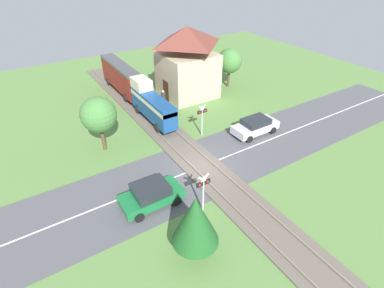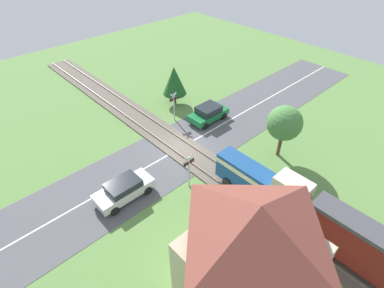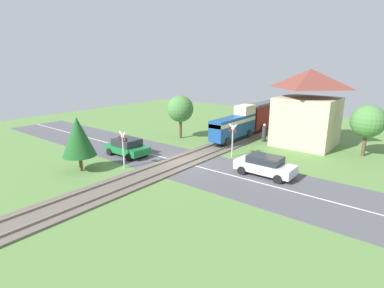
{
  "view_description": "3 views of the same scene",
  "coord_description": "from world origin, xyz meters",
  "px_view_note": "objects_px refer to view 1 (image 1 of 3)",
  "views": [
    {
      "loc": [
        -9.75,
        -14.05,
        13.25
      ],
      "look_at": [
        0.0,
        1.36,
        1.2
      ],
      "focal_mm": 28.0,
      "sensor_mm": 36.0,
      "label": 1
    },
    {
      "loc": [
        12.49,
        14.77,
        15.5
      ],
      "look_at": [
        0.0,
        1.36,
        1.2
      ],
      "focal_mm": 28.0,
      "sensor_mm": 36.0,
      "label": 2
    },
    {
      "loc": [
        14.49,
        -16.8,
        7.52
      ],
      "look_at": [
        0.0,
        1.36,
        1.2
      ],
      "focal_mm": 28.0,
      "sensor_mm": 36.0,
      "label": 3
    }
  ],
  "objects_px": {
    "train": "(133,87)",
    "station_building": "(187,63)",
    "crossing_signal_east_approach": "(202,116)",
    "crossing_signal_west_approach": "(203,188)",
    "car_far_side": "(255,126)",
    "pedestrian_by_station": "(163,99)",
    "car_near_crossing": "(151,194)"
  },
  "relations": [
    {
      "from": "crossing_signal_east_approach",
      "to": "crossing_signal_west_approach",
      "type": "bearing_deg",
      "value": -123.5
    },
    {
      "from": "car_near_crossing",
      "to": "station_building",
      "type": "distance_m",
      "value": 16.6
    },
    {
      "from": "crossing_signal_west_approach",
      "to": "train",
      "type": "bearing_deg",
      "value": 81.32
    },
    {
      "from": "car_near_crossing",
      "to": "pedestrian_by_station",
      "type": "distance_m",
      "value": 13.35
    },
    {
      "from": "car_far_side",
      "to": "station_building",
      "type": "height_order",
      "value": "station_building"
    },
    {
      "from": "car_far_side",
      "to": "station_building",
      "type": "bearing_deg",
      "value": 93.58
    },
    {
      "from": "station_building",
      "to": "pedestrian_by_station",
      "type": "height_order",
      "value": "station_building"
    },
    {
      "from": "crossing_signal_west_approach",
      "to": "station_building",
      "type": "bearing_deg",
      "value": 61.38
    },
    {
      "from": "train",
      "to": "crossing_signal_east_approach",
      "type": "bearing_deg",
      "value": -74.16
    },
    {
      "from": "car_far_side",
      "to": "pedestrian_by_station",
      "type": "relative_size",
      "value": 2.26
    },
    {
      "from": "car_far_side",
      "to": "crossing_signal_east_approach",
      "type": "distance_m",
      "value": 4.61
    },
    {
      "from": "train",
      "to": "pedestrian_by_station",
      "type": "xyz_separation_m",
      "value": [
        2.17,
        -2.08,
        -1.06
      ]
    },
    {
      "from": "station_building",
      "to": "car_far_side",
      "type": "bearing_deg",
      "value": -86.42
    },
    {
      "from": "car_near_crossing",
      "to": "crossing_signal_west_approach",
      "type": "bearing_deg",
      "value": -43.81
    },
    {
      "from": "crossing_signal_east_approach",
      "to": "station_building",
      "type": "relative_size",
      "value": 0.4
    },
    {
      "from": "car_near_crossing",
      "to": "car_far_side",
      "type": "height_order",
      "value": "car_near_crossing"
    },
    {
      "from": "car_near_crossing",
      "to": "station_building",
      "type": "xyz_separation_m",
      "value": [
        10.39,
        12.67,
        2.67
      ]
    },
    {
      "from": "crossing_signal_west_approach",
      "to": "pedestrian_by_station",
      "type": "bearing_deg",
      "value": 71.46
    },
    {
      "from": "station_building",
      "to": "car_near_crossing",
      "type": "bearing_deg",
      "value": -129.34
    },
    {
      "from": "train",
      "to": "car_near_crossing",
      "type": "height_order",
      "value": "train"
    },
    {
      "from": "crossing_signal_east_approach",
      "to": "pedestrian_by_station",
      "type": "xyz_separation_m",
      "value": [
        -0.23,
        6.38,
        -1.0
      ]
    },
    {
      "from": "crossing_signal_west_approach",
      "to": "station_building",
      "type": "distance_m",
      "value": 17.0
    },
    {
      "from": "car_near_crossing",
      "to": "station_building",
      "type": "relative_size",
      "value": 0.54
    },
    {
      "from": "crossing_signal_east_approach",
      "to": "car_near_crossing",
      "type": "bearing_deg",
      "value": -144.41
    },
    {
      "from": "pedestrian_by_station",
      "to": "car_far_side",
      "type": "bearing_deg",
      "value": -64.2
    },
    {
      "from": "car_far_side",
      "to": "car_near_crossing",
      "type": "bearing_deg",
      "value": -165.33
    },
    {
      "from": "train",
      "to": "station_building",
      "type": "bearing_deg",
      "value": -8.58
    },
    {
      "from": "car_near_crossing",
      "to": "crossing_signal_east_approach",
      "type": "xyz_separation_m",
      "value": [
        7.08,
        5.07,
        1.05
      ]
    },
    {
      "from": "crossing_signal_west_approach",
      "to": "pedestrian_by_station",
      "type": "distance_m",
      "value": 14.42
    },
    {
      "from": "car_near_crossing",
      "to": "pedestrian_by_station",
      "type": "bearing_deg",
      "value": 59.1
    },
    {
      "from": "crossing_signal_east_approach",
      "to": "pedestrian_by_station",
      "type": "bearing_deg",
      "value": 92.03
    },
    {
      "from": "train",
      "to": "car_far_side",
      "type": "xyz_separation_m",
      "value": [
        6.32,
        -10.65,
        -1.12
      ]
    }
  ]
}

